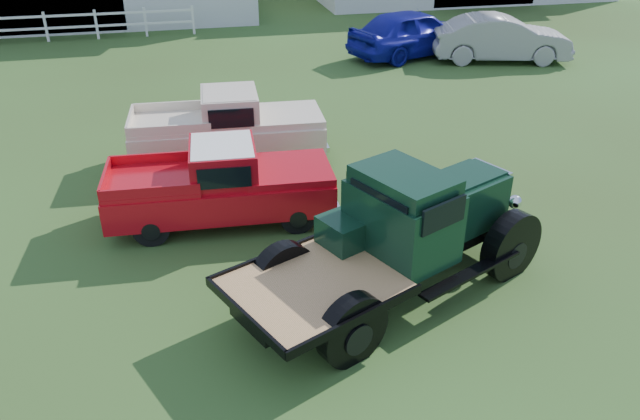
{
  "coord_description": "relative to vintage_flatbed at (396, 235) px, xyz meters",
  "views": [
    {
      "loc": [
        -2.0,
        -8.11,
        6.27
      ],
      "look_at": [
        0.2,
        1.2,
        1.05
      ],
      "focal_mm": 35.0,
      "sensor_mm": 36.0,
      "label": 1
    }
  ],
  "objects": [
    {
      "name": "ground",
      "position": [
        -1.18,
        -0.02,
        -1.09
      ],
      "size": [
        120.0,
        120.0,
        0.0
      ],
      "primitive_type": "plane",
      "color": "#33431B"
    },
    {
      "name": "red_pickup",
      "position": [
        -2.56,
        3.1,
        -0.25
      ],
      "size": [
        4.68,
        2.05,
        1.67
      ],
      "primitive_type": null,
      "rotation": [
        0.0,
        0.0,
        -0.06
      ],
      "color": "#B90B16",
      "rests_on": "ground"
    },
    {
      "name": "vintage_flatbed",
      "position": [
        0.0,
        0.0,
        0.0
      ],
      "size": [
        5.9,
        4.25,
        2.18
      ],
      "primitive_type": null,
      "rotation": [
        0.0,
        0.0,
        0.43
      ],
      "color": "#113221",
      "rests_on": "ground"
    },
    {
      "name": "misc_car_blue",
      "position": [
        5.77,
        14.34,
        -0.2
      ],
      "size": [
        5.58,
        3.67,
        1.77
      ],
      "primitive_type": "imported",
      "rotation": [
        0.0,
        0.0,
        1.9
      ],
      "color": "#12148F",
      "rests_on": "ground"
    },
    {
      "name": "misc_car_grey",
      "position": [
        8.66,
        12.93,
        -0.26
      ],
      "size": [
        5.27,
        2.93,
        1.65
      ],
      "primitive_type": "imported",
      "rotation": [
        0.0,
        0.0,
        1.32
      ],
      "color": "gray",
      "rests_on": "ground"
    },
    {
      "name": "white_pickup",
      "position": [
        -2.12,
        6.0,
        -0.22
      ],
      "size": [
        4.81,
        2.11,
        1.73
      ],
      "primitive_type": null,
      "rotation": [
        0.0,
        0.0,
        -0.06
      ],
      "color": "beige",
      "rests_on": "ground"
    },
    {
      "name": "fence_rail",
      "position": [
        -9.18,
        19.98,
        -0.49
      ],
      "size": [
        14.2,
        0.16,
        1.2
      ],
      "primitive_type": null,
      "color": "white",
      "rests_on": "ground"
    }
  ]
}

